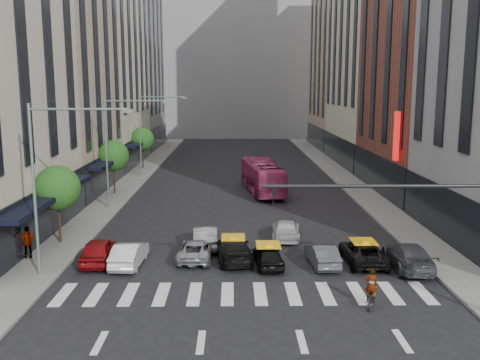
{
  "coord_description": "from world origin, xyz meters",
  "views": [
    {
      "loc": [
        -0.72,
        -23.21,
        9.96
      ],
      "look_at": [
        -0.26,
        10.87,
        4.0
      ],
      "focal_mm": 40.0,
      "sensor_mm": 36.0,
      "label": 1
    }
  ],
  "objects_px": {
    "streetlamp_near": "(51,167)",
    "pedestrian_far": "(28,242)",
    "car_red": "(99,250)",
    "motorcycle": "(371,297)",
    "streetlamp_far": "(148,124)",
    "taxi_left": "(233,249)",
    "bus": "(262,177)",
    "taxi_center": "(268,256)",
    "car_white_front": "(129,254)",
    "streetlamp_mid": "(118,138)"
  },
  "relations": [
    {
      "from": "taxi_left",
      "to": "bus",
      "type": "xyz_separation_m",
      "value": [
        2.8,
        20.37,
        0.83
      ]
    },
    {
      "from": "taxi_center",
      "to": "pedestrian_far",
      "type": "height_order",
      "value": "pedestrian_far"
    },
    {
      "from": "motorcycle",
      "to": "pedestrian_far",
      "type": "xyz_separation_m",
      "value": [
        -18.18,
        6.87,
        0.63
      ]
    },
    {
      "from": "taxi_left",
      "to": "streetlamp_near",
      "type": "bearing_deg",
      "value": 8.64
    },
    {
      "from": "car_white_front",
      "to": "taxi_left",
      "type": "height_order",
      "value": "taxi_left"
    },
    {
      "from": "streetlamp_far",
      "to": "car_red",
      "type": "xyz_separation_m",
      "value": [
        1.64,
        -29.73,
        -5.18
      ]
    },
    {
      "from": "taxi_left",
      "to": "pedestrian_far",
      "type": "height_order",
      "value": "pedestrian_far"
    },
    {
      "from": "car_red",
      "to": "motorcycle",
      "type": "height_order",
      "value": "car_red"
    },
    {
      "from": "bus",
      "to": "car_white_front",
      "type": "bearing_deg",
      "value": 60.54
    },
    {
      "from": "car_white_front",
      "to": "taxi_center",
      "type": "xyz_separation_m",
      "value": [
        7.82,
        -0.31,
        -0.05
      ]
    },
    {
      "from": "motorcycle",
      "to": "pedestrian_far",
      "type": "height_order",
      "value": "pedestrian_far"
    },
    {
      "from": "car_white_front",
      "to": "pedestrian_far",
      "type": "relative_size",
      "value": 2.18
    },
    {
      "from": "taxi_left",
      "to": "streetlamp_mid",
      "type": "bearing_deg",
      "value": -61.99
    },
    {
      "from": "streetlamp_far",
      "to": "car_red",
      "type": "height_order",
      "value": "streetlamp_far"
    },
    {
      "from": "streetlamp_near",
      "to": "bus",
      "type": "distance_m",
      "value": 26.33
    },
    {
      "from": "taxi_left",
      "to": "taxi_center",
      "type": "relative_size",
      "value": 1.3
    },
    {
      "from": "streetlamp_far",
      "to": "car_white_front",
      "type": "distance_m",
      "value": 30.84
    },
    {
      "from": "bus",
      "to": "taxi_center",
      "type": "bearing_deg",
      "value": 80.56
    },
    {
      "from": "taxi_left",
      "to": "streetlamp_far",
      "type": "bearing_deg",
      "value": -79.21
    },
    {
      "from": "car_white_front",
      "to": "streetlamp_far",
      "type": "bearing_deg",
      "value": -80.52
    },
    {
      "from": "streetlamp_far",
      "to": "motorcycle",
      "type": "relative_size",
      "value": 5.13
    },
    {
      "from": "car_white_front",
      "to": "motorcycle",
      "type": "bearing_deg",
      "value": 157.01
    },
    {
      "from": "streetlamp_mid",
      "to": "bus",
      "type": "xyz_separation_m",
      "value": [
        12.13,
        6.95,
        -4.39
      ]
    },
    {
      "from": "pedestrian_far",
      "to": "bus",
      "type": "bearing_deg",
      "value": -152.73
    },
    {
      "from": "streetlamp_near",
      "to": "taxi_left",
      "type": "bearing_deg",
      "value": 15.46
    },
    {
      "from": "streetlamp_far",
      "to": "motorcycle",
      "type": "bearing_deg",
      "value": -66.6
    },
    {
      "from": "streetlamp_near",
      "to": "pedestrian_far",
      "type": "xyz_separation_m",
      "value": [
        -2.56,
        2.75,
        -4.81
      ]
    },
    {
      "from": "taxi_center",
      "to": "bus",
      "type": "distance_m",
      "value": 21.49
    },
    {
      "from": "pedestrian_far",
      "to": "streetlamp_near",
      "type": "bearing_deg",
      "value": 106.18
    },
    {
      "from": "streetlamp_near",
      "to": "taxi_center",
      "type": "relative_size",
      "value": 2.47
    },
    {
      "from": "streetlamp_near",
      "to": "car_white_front",
      "type": "bearing_deg",
      "value": 27.46
    },
    {
      "from": "car_red",
      "to": "pedestrian_far",
      "type": "xyz_separation_m",
      "value": [
        -4.2,
        0.48,
        0.36
      ]
    },
    {
      "from": "motorcycle",
      "to": "car_red",
      "type": "bearing_deg",
      "value": -3.76
    },
    {
      "from": "car_white_front",
      "to": "bus",
      "type": "height_order",
      "value": "bus"
    },
    {
      "from": "streetlamp_far",
      "to": "pedestrian_far",
      "type": "xyz_separation_m",
      "value": [
        -2.56,
        -29.25,
        -4.81
      ]
    },
    {
      "from": "bus",
      "to": "motorcycle",
      "type": "xyz_separation_m",
      "value": [
        3.5,
        -27.06,
        -1.06
      ]
    },
    {
      "from": "taxi_center",
      "to": "car_white_front",
      "type": "bearing_deg",
      "value": -7.4
    },
    {
      "from": "streetlamp_mid",
      "to": "bus",
      "type": "distance_m",
      "value": 14.66
    },
    {
      "from": "car_white_front",
      "to": "pedestrian_far",
      "type": "bearing_deg",
      "value": -6.05
    },
    {
      "from": "car_red",
      "to": "streetlamp_mid",
      "type": "bearing_deg",
      "value": -86.01
    },
    {
      "from": "streetlamp_near",
      "to": "taxi_center",
      "type": "xyz_separation_m",
      "value": [
        11.28,
        1.49,
        -5.28
      ]
    },
    {
      "from": "car_white_front",
      "to": "taxi_center",
      "type": "bearing_deg",
      "value": -179.32
    },
    {
      "from": "streetlamp_far",
      "to": "taxi_left",
      "type": "height_order",
      "value": "streetlamp_far"
    },
    {
      "from": "taxi_left",
      "to": "taxi_center",
      "type": "height_order",
      "value": "taxi_left"
    },
    {
      "from": "bus",
      "to": "motorcycle",
      "type": "relative_size",
      "value": 6.21
    },
    {
      "from": "car_red",
      "to": "taxi_center",
      "type": "relative_size",
      "value": 1.17
    },
    {
      "from": "streetlamp_mid",
      "to": "taxi_center",
      "type": "xyz_separation_m",
      "value": [
        11.28,
        -14.51,
        -5.28
      ]
    },
    {
      "from": "taxi_left",
      "to": "taxi_center",
      "type": "xyz_separation_m",
      "value": [
        1.95,
        -1.09,
        -0.07
      ]
    },
    {
      "from": "streetlamp_near",
      "to": "pedestrian_far",
      "type": "distance_m",
      "value": 6.11
    },
    {
      "from": "bus",
      "to": "taxi_left",
      "type": "bearing_deg",
      "value": 75.0
    }
  ]
}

